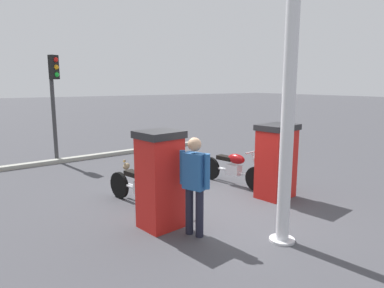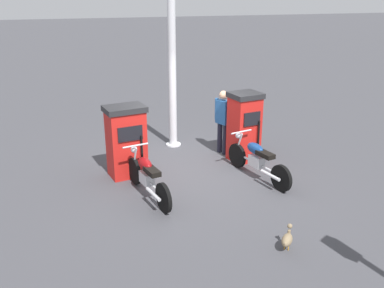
{
  "view_description": "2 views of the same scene",
  "coord_description": "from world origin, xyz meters",
  "px_view_note": "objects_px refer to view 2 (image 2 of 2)",
  "views": [
    {
      "loc": [
        -5.15,
        4.12,
        2.46
      ],
      "look_at": [
        1.03,
        -0.05,
        1.14
      ],
      "focal_mm": 32.15,
      "sensor_mm": 36.0,
      "label": 1
    },
    {
      "loc": [
        8.63,
        -2.87,
        3.92
      ],
      "look_at": [
        0.47,
        -0.12,
        0.81
      ],
      "focal_mm": 39.75,
      "sensor_mm": 36.0,
      "label": 2
    }
  ],
  "objects_px": {
    "motorcycle_far_pump": "(257,159)",
    "wandering_duck": "(287,239)",
    "motorcycle_near_pump": "(147,176)",
    "attendant_person": "(223,118)",
    "fuel_pump_far": "(244,127)",
    "fuel_pump_near": "(126,141)",
    "canopy_support_pole": "(172,76)"
  },
  "relations": [
    {
      "from": "motorcycle_far_pump",
      "to": "wandering_duck",
      "type": "bearing_deg",
      "value": -16.84
    },
    {
      "from": "motorcycle_near_pump",
      "to": "wandering_duck",
      "type": "height_order",
      "value": "motorcycle_near_pump"
    },
    {
      "from": "motorcycle_near_pump",
      "to": "attendant_person",
      "type": "bearing_deg",
      "value": 127.04
    },
    {
      "from": "motorcycle_near_pump",
      "to": "wandering_duck",
      "type": "bearing_deg",
      "value": 33.21
    },
    {
      "from": "fuel_pump_far",
      "to": "motorcycle_near_pump",
      "type": "height_order",
      "value": "fuel_pump_far"
    },
    {
      "from": "fuel_pump_near",
      "to": "canopy_support_pole",
      "type": "height_order",
      "value": "canopy_support_pole"
    },
    {
      "from": "attendant_person",
      "to": "canopy_support_pole",
      "type": "relative_size",
      "value": 0.41
    },
    {
      "from": "motorcycle_far_pump",
      "to": "fuel_pump_near",
      "type": "bearing_deg",
      "value": -111.85
    },
    {
      "from": "fuel_pump_near",
      "to": "motorcycle_near_pump",
      "type": "xyz_separation_m",
      "value": [
        1.19,
        0.18,
        -0.37
      ]
    },
    {
      "from": "fuel_pump_near",
      "to": "wandering_duck",
      "type": "bearing_deg",
      "value": 26.39
    },
    {
      "from": "motorcycle_near_pump",
      "to": "wandering_duck",
      "type": "xyz_separation_m",
      "value": [
        2.57,
        1.68,
        -0.25
      ]
    },
    {
      "from": "fuel_pump_near",
      "to": "attendant_person",
      "type": "relative_size",
      "value": 0.99
    },
    {
      "from": "fuel_pump_far",
      "to": "wandering_duck",
      "type": "distance_m",
      "value": 3.94
    },
    {
      "from": "wandering_duck",
      "to": "canopy_support_pole",
      "type": "distance_m",
      "value": 5.58
    },
    {
      "from": "fuel_pump_far",
      "to": "attendant_person",
      "type": "xyz_separation_m",
      "value": [
        -0.6,
        -0.3,
        0.07
      ]
    },
    {
      "from": "attendant_person",
      "to": "wandering_duck",
      "type": "xyz_separation_m",
      "value": [
        4.36,
        -0.69,
        -0.73
      ]
    },
    {
      "from": "motorcycle_near_pump",
      "to": "fuel_pump_far",
      "type": "bearing_deg",
      "value": 113.94
    },
    {
      "from": "motorcycle_far_pump",
      "to": "attendant_person",
      "type": "height_order",
      "value": "attendant_person"
    },
    {
      "from": "wandering_duck",
      "to": "attendant_person",
      "type": "bearing_deg",
      "value": 171.04
    },
    {
      "from": "fuel_pump_far",
      "to": "wandering_duck",
      "type": "relative_size",
      "value": 4.18
    },
    {
      "from": "motorcycle_near_pump",
      "to": "attendant_person",
      "type": "relative_size",
      "value": 1.23
    },
    {
      "from": "fuel_pump_near",
      "to": "wandering_duck",
      "type": "relative_size",
      "value": 3.98
    },
    {
      "from": "attendant_person",
      "to": "canopy_support_pole",
      "type": "bearing_deg",
      "value": -132.91
    },
    {
      "from": "fuel_pump_near",
      "to": "motorcycle_far_pump",
      "type": "relative_size",
      "value": 0.78
    },
    {
      "from": "wandering_duck",
      "to": "canopy_support_pole",
      "type": "height_order",
      "value": "canopy_support_pole"
    },
    {
      "from": "fuel_pump_near",
      "to": "motorcycle_far_pump",
      "type": "xyz_separation_m",
      "value": [
        1.07,
        2.67,
        -0.38
      ]
    },
    {
      "from": "fuel_pump_near",
      "to": "wandering_duck",
      "type": "xyz_separation_m",
      "value": [
        3.75,
        1.86,
        -0.62
      ]
    },
    {
      "from": "motorcycle_near_pump",
      "to": "fuel_pump_near",
      "type": "bearing_deg",
      "value": -171.32
    },
    {
      "from": "motorcycle_far_pump",
      "to": "wandering_duck",
      "type": "relative_size",
      "value": 5.08
    },
    {
      "from": "motorcycle_near_pump",
      "to": "canopy_support_pole",
      "type": "xyz_separation_m",
      "value": [
        -2.74,
        1.34,
        1.44
      ]
    },
    {
      "from": "motorcycle_near_pump",
      "to": "motorcycle_far_pump",
      "type": "xyz_separation_m",
      "value": [
        -0.11,
        2.49,
        -0.01
      ]
    },
    {
      "from": "fuel_pump_near",
      "to": "canopy_support_pole",
      "type": "relative_size",
      "value": 0.41
    }
  ]
}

